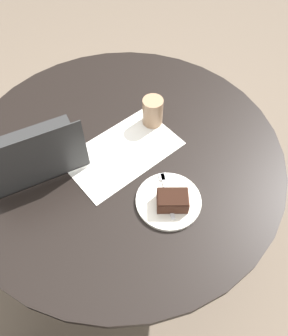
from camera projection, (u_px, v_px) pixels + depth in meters
The scene contains 8 objects.
ground_plane at pixel (130, 236), 1.79m from camera, with size 12.00×12.00×0.00m, color #6B5B4C.
dining_table at pixel (124, 176), 1.31m from camera, with size 1.15×1.15×0.75m.
paper_document at pixel (122, 152), 1.17m from camera, with size 0.45×0.36×0.00m.
plate at pixel (168, 201), 1.05m from camera, with size 0.21×0.21×0.01m.
cake_slice at pixel (173, 200), 1.01m from camera, with size 0.11×0.10×0.05m.
fork at pixel (166, 190), 1.06m from camera, with size 0.05×0.17×0.00m.
coffee_glass at pixel (153, 112), 1.21m from camera, with size 0.08×0.08×0.11m.
laptop at pixel (34, 155), 1.11m from camera, with size 0.35×0.29×0.23m.
Camera 1 is at (-0.19, -0.71, 1.67)m, focal length 35.00 mm.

